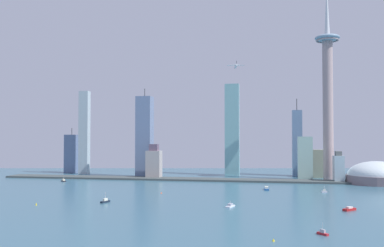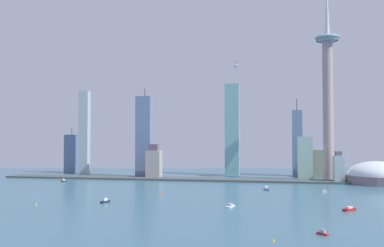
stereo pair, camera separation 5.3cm
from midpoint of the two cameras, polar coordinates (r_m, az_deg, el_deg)
name	(u,v)px [view 1 (the left image)]	position (r m, az deg, el deg)	size (l,w,h in m)	color
waterfront_pier	(207,179)	(719.77, 2.01, -7.37)	(711.83, 42.56, 2.94)	#414B4B
observation_tower	(328,85)	(759.18, 17.42, 4.84)	(40.87, 40.87, 334.06)	#A88F8F
stadium_dome	(377,176)	(724.74, 23.13, -6.39)	(90.77, 90.77, 42.64)	slate
skyscraper_0	(297,143)	(821.87, 13.65, -2.52)	(17.80, 27.54, 142.47)	#6684A8
skyscraper_1	(84,132)	(869.59, -13.98, -1.15)	(19.06, 13.50, 161.25)	#AABAC1
skyscraper_2	(232,130)	(818.14, 5.31, -0.80)	(26.51, 18.05, 171.38)	#78B1B5
skyscraper_3	(319,164)	(797.49, 16.33, -5.09)	(21.38, 18.38, 49.30)	gray
skyscraper_4	(145,137)	(787.89, -6.26, -1.72)	(27.47, 25.04, 159.46)	slate
skyscraper_5	(338,168)	(722.29, 18.71, -5.59)	(15.25, 27.12, 49.09)	#AEC6D0
skyscraper_6	(154,163)	(752.78, -5.03, -5.23)	(24.86, 19.86, 59.31)	#AAA2A0
skyscraper_7	(72,154)	(905.01, -15.55, -3.85)	(22.88, 22.22, 89.70)	slate
skyscraper_8	(305,158)	(741.92, 14.64, -4.46)	(24.07, 14.53, 72.27)	#A2C6B8
boat_0	(324,191)	(587.93, 17.01, -8.52)	(6.57, 2.64, 8.38)	white
boat_2	(323,233)	(336.40, 16.80, -13.61)	(8.16, 8.55, 9.01)	red
boat_3	(64,181)	(730.91, -16.55, -7.22)	(14.44, 15.30, 8.79)	black
boat_4	(349,209)	(451.60, 19.99, -10.54)	(14.05, 14.46, 3.79)	#A81A1B
boat_5	(230,206)	(448.86, 5.04, -10.72)	(8.81, 16.18, 6.59)	white
boat_6	(105,201)	(485.62, -11.34, -9.97)	(7.12, 12.86, 11.28)	#172232
boat_7	(267,189)	(599.92, 9.77, -8.43)	(6.96, 17.41, 4.57)	#18498B
channel_buoy_0	(36,204)	(487.00, -19.81, -9.91)	(1.68, 1.68, 2.65)	yellow
channel_buoy_1	(161,193)	(554.59, -4.06, -9.07)	(1.88, 1.88, 1.80)	#E54C19
channel_buoy_2	(273,240)	(309.32, 10.66, -14.81)	(1.92, 1.92, 1.81)	yellow
airplane	(236,66)	(778.54, 5.78, 7.52)	(30.84, 32.15, 8.46)	white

